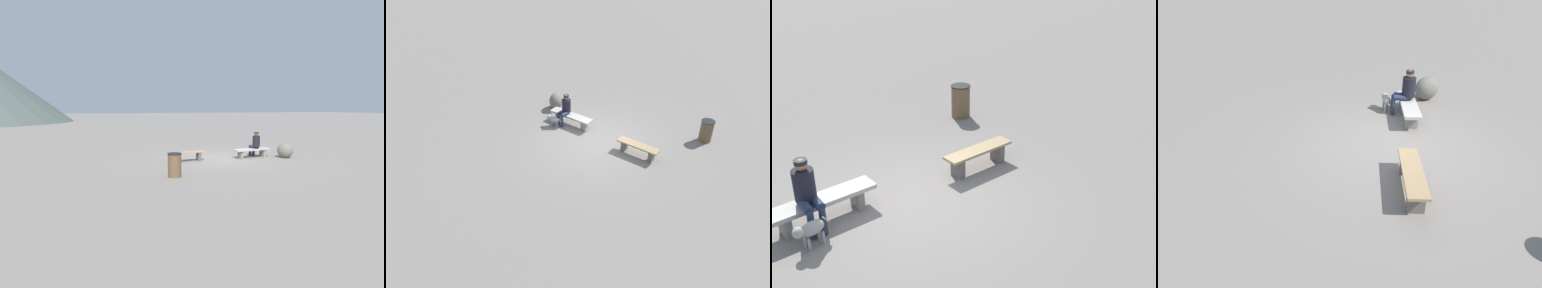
% 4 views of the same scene
% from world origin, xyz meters
% --- Properties ---
extents(ground, '(210.00, 210.00, 0.06)m').
position_xyz_m(ground, '(0.00, 0.00, -0.03)').
color(ground, gray).
extents(bench_left, '(1.58, 0.52, 0.45)m').
position_xyz_m(bench_left, '(-1.71, -0.32, 0.31)').
color(bench_left, '#605B56').
rests_on(bench_left, ground).
extents(bench_right, '(1.93, 0.61, 0.44)m').
position_xyz_m(bench_right, '(1.54, -0.33, 0.33)').
color(bench_right, gray).
rests_on(bench_right, ground).
extents(seated_person, '(0.36, 0.62, 1.24)m').
position_xyz_m(seated_person, '(1.78, -0.23, 0.72)').
color(seated_person, black).
rests_on(seated_person, ground).
extents(dog, '(0.62, 0.32, 0.46)m').
position_xyz_m(dog, '(1.96, 0.28, 0.32)').
color(dog, gray).
rests_on(dog, ground).
extents(trash_bin, '(0.50, 0.50, 0.84)m').
position_xyz_m(trash_bin, '(-3.03, -2.86, 0.42)').
color(trash_bin, brown).
rests_on(trash_bin, ground).
extents(boulder, '(0.89, 0.94, 0.71)m').
position_xyz_m(boulder, '(3.02, -0.91, 0.36)').
color(boulder, '#6B665B').
rests_on(boulder, ground).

